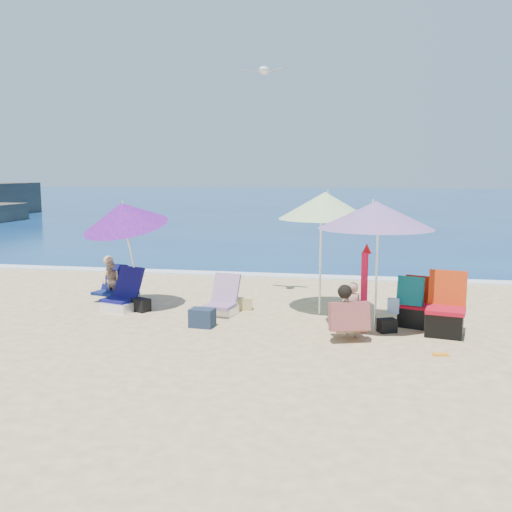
% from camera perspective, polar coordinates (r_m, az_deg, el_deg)
% --- Properties ---
extents(ground, '(120.00, 120.00, 0.00)m').
position_cam_1_polar(ground, '(9.53, 0.67, -7.46)').
color(ground, '#D8BC84').
rests_on(ground, ground).
extents(sea, '(120.00, 80.00, 0.12)m').
position_cam_1_polar(sea, '(54.13, 8.98, 5.34)').
color(sea, navy).
rests_on(sea, ground).
extents(foam, '(120.00, 0.50, 0.04)m').
position_cam_1_polar(foam, '(14.46, 4.17, -1.98)').
color(foam, white).
rests_on(foam, ground).
extents(umbrella_turquoise, '(2.45, 2.45, 2.15)m').
position_cam_1_polar(umbrella_turquoise, '(9.54, 11.63, 3.93)').
color(umbrella_turquoise, white).
rests_on(umbrella_turquoise, ground).
extents(umbrella_striped, '(2.21, 2.21, 2.26)m').
position_cam_1_polar(umbrella_striped, '(10.61, 6.76, 4.91)').
color(umbrella_striped, white).
rests_on(umbrella_striped, ground).
extents(umbrella_blue, '(2.10, 2.13, 2.18)m').
position_cam_1_polar(umbrella_blue, '(11.08, -12.80, 3.93)').
color(umbrella_blue, silver).
rests_on(umbrella_blue, ground).
extents(furled_umbrella, '(0.19, 0.20, 1.45)m').
position_cam_1_polar(furled_umbrella, '(9.52, 10.55, -2.69)').
color(furled_umbrella, red).
rests_on(furled_umbrella, ground).
extents(chair_navy, '(0.75, 0.85, 0.78)m').
position_cam_1_polar(chair_navy, '(11.27, -12.91, -4.12)').
color(chair_navy, '#0F0E4E').
rests_on(chair_navy, ground).
extents(chair_rainbow, '(0.61, 0.76, 0.71)m').
position_cam_1_polar(chair_rainbow, '(10.70, -3.33, -4.68)').
color(chair_rainbow, '#DD4E63').
rests_on(chair_rainbow, ground).
extents(camp_chair_left, '(0.69, 0.76, 1.02)m').
position_cam_1_polar(camp_chair_left, '(9.76, 17.97, -5.63)').
color(camp_chair_left, '#A80C1C').
rests_on(camp_chair_left, ground).
extents(camp_chair_right, '(0.79, 0.64, 0.88)m').
position_cam_1_polar(camp_chair_right, '(10.16, 15.12, -4.92)').
color(camp_chair_right, red).
rests_on(camp_chair_right, ground).
extents(person_center, '(0.65, 0.73, 0.90)m').
position_cam_1_polar(person_center, '(9.13, 9.16, -5.45)').
color(person_center, tan).
rests_on(person_center, ground).
extents(person_left, '(0.62, 0.74, 0.91)m').
position_cam_1_polar(person_left, '(12.10, -13.98, -2.32)').
color(person_left, tan).
rests_on(person_left, ground).
extents(bag_navy_a, '(0.43, 0.33, 0.31)m').
position_cam_1_polar(bag_navy_a, '(9.86, -5.27, -6.03)').
color(bag_navy_a, '#1B283C').
rests_on(bag_navy_a, ground).
extents(bag_black_a, '(0.39, 0.35, 0.24)m').
position_cam_1_polar(bag_black_a, '(11.11, -11.19, -4.72)').
color(bag_black_a, black).
rests_on(bag_black_a, ground).
extents(bag_tan, '(0.30, 0.24, 0.23)m').
position_cam_1_polar(bag_tan, '(11.02, -1.10, -4.68)').
color(bag_tan, tan).
rests_on(bag_tan, ground).
extents(bag_black_b, '(0.34, 0.30, 0.22)m').
position_cam_1_polar(bag_black_b, '(9.75, 12.67, -6.64)').
color(bag_black_b, black).
rests_on(bag_black_b, ground).
extents(orange_item, '(0.23, 0.13, 0.03)m').
position_cam_1_polar(orange_item, '(8.77, 17.58, -9.15)').
color(orange_item, orange).
rests_on(orange_item, ground).
extents(seagull, '(0.82, 0.49, 0.15)m').
position_cam_1_polar(seagull, '(11.58, 0.81, 17.65)').
color(seagull, silver).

